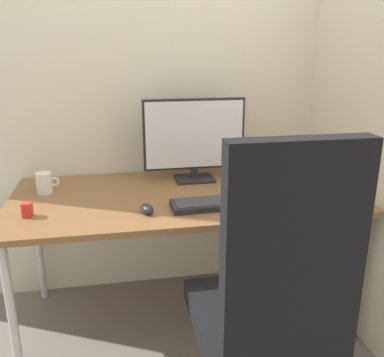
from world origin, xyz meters
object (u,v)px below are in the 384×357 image
at_px(keyboard, 219,203).
at_px(coffee_mug, 44,183).
at_px(mouse, 147,209).
at_px(desk_clamp_accessory, 27,210).
at_px(office_chair, 271,301).
at_px(monitor, 194,137).
at_px(pen_holder, 288,177).
at_px(notebook, 311,200).

relative_size(keyboard, coffee_mug, 3.97).
bearing_deg(mouse, desk_clamp_accessory, 156.57).
bearing_deg(office_chair, monitor, 93.64).
bearing_deg(office_chair, pen_holder, 64.47).
relative_size(notebook, coffee_mug, 2.04).
height_order(mouse, notebook, mouse).
xyz_separation_m(monitor, desk_clamp_accessory, (-0.79, -0.38, -0.20)).
xyz_separation_m(office_chair, notebook, (0.40, 0.56, 0.12)).
bearing_deg(monitor, notebook, -43.80).
relative_size(monitor, keyboard, 1.22).
distance_m(coffee_mug, desk_clamp_accessory, 0.30).
bearing_deg(pen_holder, notebook, -84.96).
distance_m(monitor, desk_clamp_accessory, 0.90).
bearing_deg(pen_holder, keyboard, -153.91).
relative_size(monitor, notebook, 2.38).
xyz_separation_m(mouse, desk_clamp_accessory, (-0.50, 0.06, 0.01)).
height_order(office_chair, coffee_mug, office_chair).
height_order(mouse, pen_holder, pen_holder).
height_order(mouse, desk_clamp_accessory, desk_clamp_accessory).
xyz_separation_m(keyboard, desk_clamp_accessory, (-0.83, 0.03, 0.02)).
xyz_separation_m(pen_holder, coffee_mug, (-1.21, 0.12, 0.00)).
distance_m(office_chair, mouse, 0.68).
relative_size(keyboard, pen_holder, 2.64).
relative_size(mouse, pen_holder, 0.52).
distance_m(office_chair, notebook, 0.70).
distance_m(keyboard, mouse, 0.33).
bearing_deg(coffee_mug, pen_holder, -5.86).
xyz_separation_m(notebook, coffee_mug, (-1.23, 0.36, 0.04)).
bearing_deg(pen_holder, coffee_mug, 174.14).
xyz_separation_m(mouse, coffee_mug, (-0.47, 0.35, 0.03)).
bearing_deg(desk_clamp_accessory, monitor, 25.74).
height_order(keyboard, mouse, mouse).
relative_size(pen_holder, desk_clamp_accessory, 2.70).
bearing_deg(pen_holder, desk_clamp_accessory, -172.22).
height_order(keyboard, pen_holder, pen_holder).
height_order(monitor, pen_holder, monitor).
height_order(keyboard, desk_clamp_accessory, desk_clamp_accessory).
bearing_deg(keyboard, notebook, -4.48).
bearing_deg(coffee_mug, desk_clamp_accessory, -96.07).
bearing_deg(mouse, monitor, 39.97).
distance_m(notebook, coffee_mug, 1.28).
relative_size(pen_holder, notebook, 0.73).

